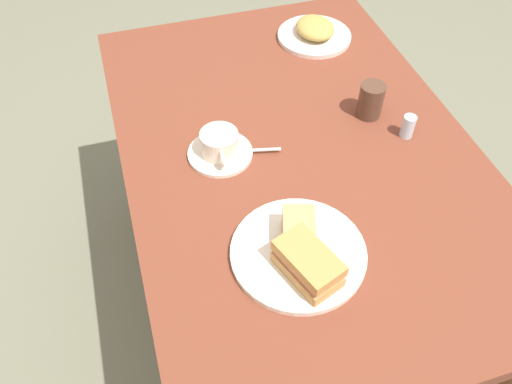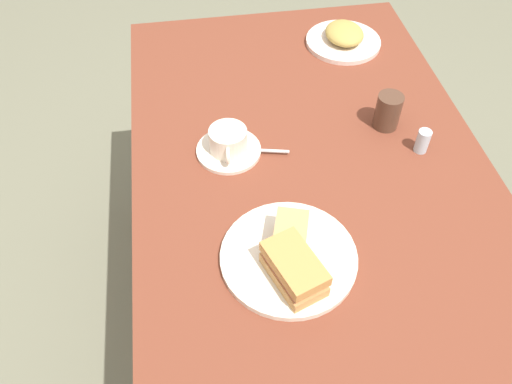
% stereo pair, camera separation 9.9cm
% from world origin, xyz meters
% --- Properties ---
extents(ground_plane, '(6.00, 6.00, 0.00)m').
position_xyz_m(ground_plane, '(0.00, 0.00, 0.00)').
color(ground_plane, '#6D6C57').
extents(dining_table, '(1.28, 0.85, 0.75)m').
position_xyz_m(dining_table, '(0.00, 0.00, 0.66)').
color(dining_table, brown).
rests_on(dining_table, ground_plane).
extents(sandwich_plate, '(0.28, 0.28, 0.01)m').
position_xyz_m(sandwich_plate, '(-0.30, 0.11, 0.75)').
color(sandwich_plate, beige).
rests_on(sandwich_plate, dining_table).
extents(sandwich_front, '(0.14, 0.10, 0.06)m').
position_xyz_m(sandwich_front, '(-0.29, 0.11, 0.79)').
color(sandwich_front, tan).
rests_on(sandwich_front, sandwich_plate).
extents(sandwich_back, '(0.15, 0.12, 0.06)m').
position_xyz_m(sandwich_back, '(-0.35, 0.11, 0.79)').
color(sandwich_back, tan).
rests_on(sandwich_back, sandwich_plate).
extents(coffee_saucer, '(0.16, 0.16, 0.01)m').
position_xyz_m(coffee_saucer, '(0.03, 0.19, 0.75)').
color(coffee_saucer, beige).
rests_on(coffee_saucer, dining_table).
extents(coffee_cup, '(0.12, 0.09, 0.06)m').
position_xyz_m(coffee_cup, '(0.02, 0.19, 0.79)').
color(coffee_cup, beige).
rests_on(coffee_cup, coffee_saucer).
extents(spoon, '(0.03, 0.10, 0.01)m').
position_xyz_m(spoon, '(0.01, 0.11, 0.76)').
color(spoon, silver).
rests_on(spoon, coffee_saucer).
extents(side_plate, '(0.22, 0.22, 0.01)m').
position_xyz_m(side_plate, '(0.43, -0.21, 0.75)').
color(side_plate, silver).
rests_on(side_plate, dining_table).
extents(side_food_pile, '(0.13, 0.11, 0.04)m').
position_xyz_m(side_food_pile, '(0.43, -0.21, 0.78)').
color(side_food_pile, '#AA9145').
rests_on(side_food_pile, side_plate).
extents(salt_shaker, '(0.03, 0.03, 0.06)m').
position_xyz_m(salt_shaker, '(-0.04, -0.27, 0.78)').
color(salt_shaker, silver).
rests_on(salt_shaker, dining_table).
extents(drinking_glass, '(0.06, 0.06, 0.09)m').
position_xyz_m(drinking_glass, '(0.06, -0.21, 0.79)').
color(drinking_glass, '#503426').
rests_on(drinking_glass, dining_table).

